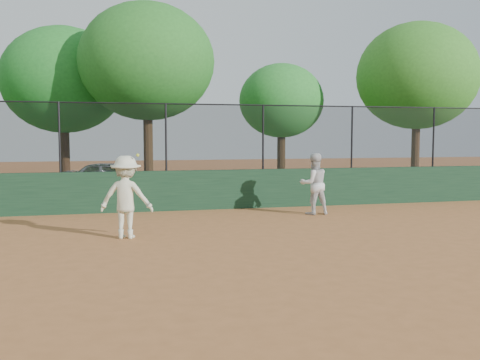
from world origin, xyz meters
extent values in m
plane|color=#AD6938|center=(0.00, 0.00, 0.00)|extent=(80.00, 80.00, 0.00)
cube|color=#1C3E25|center=(0.00, 6.00, 0.60)|extent=(26.00, 0.20, 1.20)
cube|color=#2C561B|center=(0.00, 12.00, 0.00)|extent=(36.00, 12.00, 0.01)
imported|color=#A8ADB2|center=(-1.87, 10.08, 0.67)|extent=(4.21, 2.96, 1.33)
imported|color=silver|center=(3.49, 4.25, 0.87)|extent=(0.86, 0.68, 1.74)
imported|color=beige|center=(-1.84, 1.91, 0.90)|extent=(1.31, 0.99, 1.80)
sphere|color=#CCDE31|center=(-1.59, 1.67, 1.82)|extent=(0.07, 0.07, 0.07)
cube|color=black|center=(0.00, 6.00, 2.20)|extent=(26.00, 0.02, 2.00)
cylinder|color=black|center=(0.00, 6.00, 3.18)|extent=(26.00, 0.04, 0.04)
cylinder|color=black|center=(-3.50, 6.00, 2.20)|extent=(0.06, 0.06, 2.00)
cylinder|color=black|center=(-0.50, 6.00, 2.20)|extent=(0.06, 0.06, 2.00)
cylinder|color=black|center=(2.50, 6.00, 2.20)|extent=(0.06, 0.06, 2.00)
cylinder|color=black|center=(5.50, 6.00, 2.20)|extent=(0.06, 0.06, 2.00)
cylinder|color=black|center=(8.50, 6.00, 2.20)|extent=(0.06, 0.06, 2.00)
cylinder|color=#402816|center=(-3.82, 12.82, 1.29)|extent=(0.36, 0.36, 2.58)
ellipsoid|color=#1E6922|center=(-3.82, 12.82, 4.48)|extent=(4.91, 4.47, 4.24)
cylinder|color=#462F19|center=(-0.67, 10.54, 1.52)|extent=(0.36, 0.36, 3.05)
ellipsoid|color=#23631F|center=(-0.67, 10.54, 5.00)|extent=(5.06, 4.60, 4.37)
cylinder|color=#372412|center=(5.34, 12.66, 1.17)|extent=(0.36, 0.36, 2.33)
ellipsoid|color=#257127|center=(5.34, 12.66, 3.79)|extent=(3.77, 3.43, 3.26)
cylinder|color=#472C19|center=(10.80, 10.68, 1.38)|extent=(0.36, 0.36, 2.76)
ellipsoid|color=#307020|center=(10.80, 10.68, 4.80)|extent=(5.27, 4.79, 4.55)
camera|label=1|loc=(-2.27, -9.91, 2.23)|focal=40.00mm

